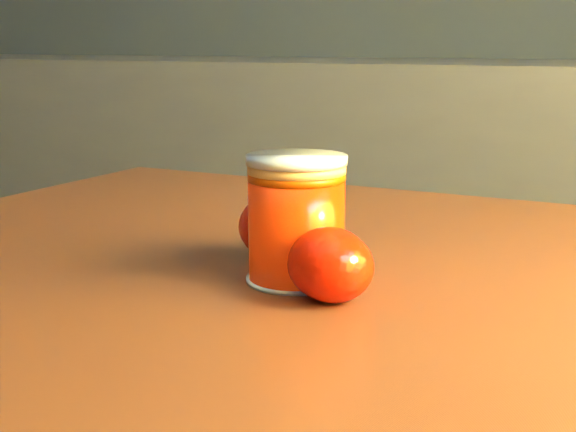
% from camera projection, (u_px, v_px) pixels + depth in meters
% --- Properties ---
extents(kitchen_counter, '(3.15, 0.60, 0.90)m').
position_uv_depth(kitchen_counter, '(231.00, 226.00, 2.20)').
color(kitchen_counter, '#535258').
rests_on(kitchen_counter, ground).
extents(table, '(1.05, 0.75, 0.77)m').
position_uv_depth(table, '(391.00, 402.00, 0.62)').
color(table, brown).
rests_on(table, ground).
extents(juice_glass, '(0.07, 0.07, 0.09)m').
position_uv_depth(juice_glass, '(297.00, 220.00, 0.59)').
color(juice_glass, red).
rests_on(juice_glass, table).
extents(orange_front, '(0.08, 0.08, 0.05)m').
position_uv_depth(orange_front, '(275.00, 226.00, 0.66)').
color(orange_front, red).
rests_on(orange_front, table).
extents(orange_back, '(0.06, 0.06, 0.05)m').
position_uv_depth(orange_back, '(333.00, 267.00, 0.55)').
color(orange_back, red).
rests_on(orange_back, table).
extents(orange_extra, '(0.07, 0.07, 0.05)m').
position_uv_depth(orange_extra, '(329.00, 264.00, 0.55)').
color(orange_extra, red).
rests_on(orange_extra, table).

